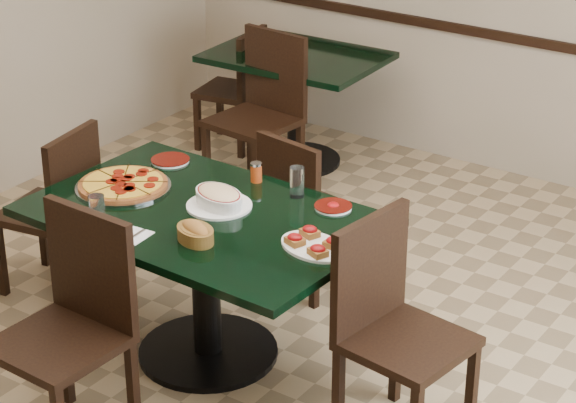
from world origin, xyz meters
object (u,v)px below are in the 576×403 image
Objects in this scene: main_table at (205,249)px; back_chair_near at (263,105)px; chair_right at (391,318)px; lasagna_casserole at (219,198)px; chair_left at (59,203)px; bruschetta_platter at (314,243)px; chair_far at (302,206)px; pepperoni_pizza at (123,185)px; bread_basket at (195,233)px; back_table at (296,87)px; back_chair_left at (239,83)px; chair_near at (74,316)px.

back_chair_near is (-0.88, 1.70, 0.00)m from main_table.
chair_right reaches higher than lasagna_casserole.
chair_left reaches higher than bruschetta_platter.
chair_left reaches higher than main_table.
main_table is at bearing -56.73° from back_chair_near.
chair_left is at bearing -167.87° from bruschetta_platter.
chair_far is 0.96× the size of chair_left.
pepperoni_pizza is (-0.48, 0.00, 0.20)m from main_table.
bread_basket reaches higher than pepperoni_pizza.
lasagna_casserole is at bearing -54.89° from back_chair_near.
back_table is 1.13× the size of chair_right.
back_table is 1.27× the size of chair_far.
bruschetta_platter is at bearing 32.75° from back_chair_left.
chair_right reaches higher than bread_basket.
back_table is at bearing 135.34° from bread_basket.
chair_near is 3.20× the size of lasagna_casserole.
chair_near is 0.62m from bread_basket.
pepperoni_pizza reaches higher than main_table.
pepperoni_pizza is at bearing 66.99° from chair_far.
chair_left is at bearing -93.19° from back_table.
back_chair_near is 3.21× the size of lasagna_casserole.
back_chair_left is at bearing 144.18° from back_chair_near.
bread_basket is (0.13, -1.02, 0.30)m from chair_far.
back_chair_near is 1.76m from pepperoni_pizza.
chair_near is at bearing -62.17° from pepperoni_pizza.
bruschetta_platter is (1.56, -2.19, 0.25)m from back_table.
back_chair_left is at bearing 143.02° from lasagna_casserole.
chair_far is 3.68× the size of bread_basket.
chair_far is at bearing 91.00° from main_table.
chair_far is 1.29m from back_chair_near.
bread_basket reaches higher than back_table.
main_table is 0.52m from pepperoni_pizza.
chair_right is 4.13× the size of bread_basket.
back_chair_left reaches higher than main_table.
back_chair_left is 2.57m from lasagna_casserole.
chair_left is at bearing 94.84° from chair_right.
chair_near is 0.89m from pepperoni_pizza.
chair_far is 0.87× the size of chair_near.
pepperoni_pizza is (-1.47, 0.03, 0.22)m from chair_right.
chair_far is 1.24m from chair_left.
back_table is at bearing 140.58° from bruschetta_platter.
back_chair_left is at bearing 143.71° from bread_basket.
back_table is 2.33m from lasagna_casserole.
bread_basket reaches higher than bruschetta_platter.
back_chair_left is 1.83× the size of pepperoni_pizza.
back_chair_near is at bearing 138.66° from bread_basket.
lasagna_casserole reaches higher than bread_basket.
bruschetta_platter is (2.03, -2.19, 0.31)m from back_chair_left.
main_table is 0.63m from bruschetta_platter.
chair_near is 1.21× the size of back_chair_left.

